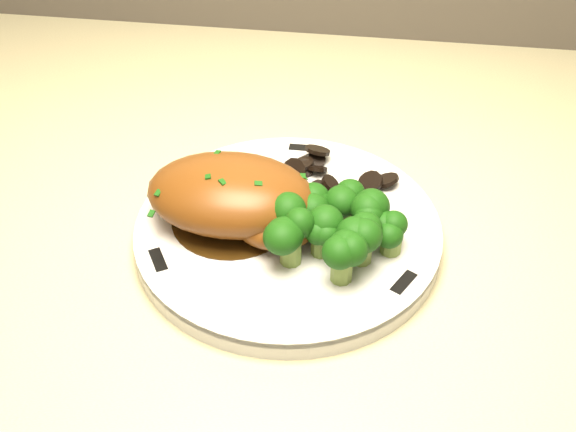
# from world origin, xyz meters

# --- Properties ---
(counter) EXTENTS (1.93, 0.65, 0.95)m
(counter) POSITION_xyz_m (-0.09, 1.67, 0.42)
(counter) COLOR brown
(counter) RESTS_ON ground
(plate) EXTENTS (0.30, 0.30, 0.02)m
(plate) POSITION_xyz_m (0.12, 1.59, 0.84)
(plate) COLOR silver
(plate) RESTS_ON counter
(rim_accent_0) EXTENTS (0.03, 0.01, 0.00)m
(rim_accent_0) POSITION_xyz_m (0.11, 1.70, 0.85)
(rim_accent_0) COLOR black
(rim_accent_0) RESTS_ON plate
(rim_accent_1) EXTENTS (0.02, 0.03, 0.00)m
(rim_accent_1) POSITION_xyz_m (0.02, 1.53, 0.85)
(rim_accent_1) COLOR black
(rim_accent_1) RESTS_ON plate
(rim_accent_2) EXTENTS (0.02, 0.03, 0.00)m
(rim_accent_2) POSITION_xyz_m (0.21, 1.54, 0.85)
(rim_accent_2) COLOR black
(rim_accent_2) RESTS_ON plate
(gravy_pool) EXTENTS (0.10, 0.10, 0.00)m
(gravy_pool) POSITION_xyz_m (0.07, 1.59, 0.85)
(gravy_pool) COLOR #301D08
(gravy_pool) RESTS_ON plate
(chicken_breast) EXTENTS (0.14, 0.09, 0.05)m
(chicken_breast) POSITION_xyz_m (0.07, 1.59, 0.88)
(chicken_breast) COLOR brown
(chicken_breast) RESTS_ON plate
(mushroom_pile) EXTENTS (0.09, 0.07, 0.02)m
(mushroom_pile) POSITION_xyz_m (0.15, 1.65, 0.86)
(mushroom_pile) COLOR black
(mushroom_pile) RESTS_ON plate
(broccoli_florets) EXTENTS (0.11, 0.09, 0.04)m
(broccoli_florets) POSITION_xyz_m (0.16, 1.57, 0.87)
(broccoli_florets) COLOR olive
(broccoli_florets) RESTS_ON plate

